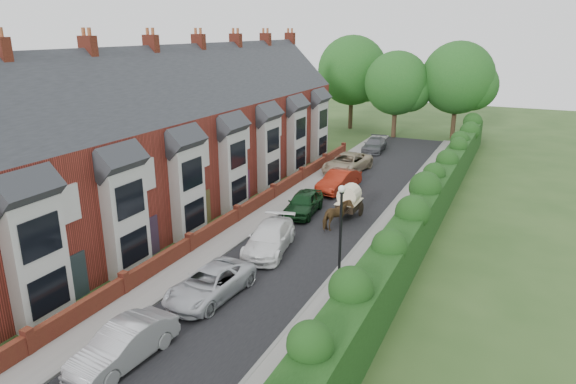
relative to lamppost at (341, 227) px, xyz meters
name	(u,v)px	position (x,y,z in m)	size (l,w,h in m)	color
ground	(227,321)	(-3.40, -4.00, -3.30)	(140.00, 140.00, 0.00)	#2D4C1E
road	(316,229)	(-3.90, 7.00, -3.29)	(6.00, 58.00, 0.02)	black
pavement_hedge_side	(383,239)	(0.20, 7.00, -3.24)	(2.20, 58.00, 0.12)	gray
pavement_house_side	(259,218)	(-7.75, 7.00, -3.24)	(1.70, 58.00, 0.12)	gray
kerb_hedge_side	(365,236)	(-0.85, 7.00, -3.23)	(0.18, 58.00, 0.13)	gray
kerb_house_side	(271,220)	(-6.95, 7.00, -3.23)	(0.18, 58.00, 0.13)	gray
hedge	(417,219)	(2.00, 7.00, -1.70)	(2.10, 58.00, 2.85)	black
terrace_row	(160,143)	(-14.27, 5.98, 1.18)	(9.05, 40.50, 11.50)	#9C3327
garden_wall_row	(237,215)	(-8.75, 6.00, -2.84)	(0.35, 40.35, 1.10)	maroon
lamppost	(341,227)	(0.00, 0.00, 0.00)	(0.32, 0.32, 5.16)	black
tree_far_left	(400,85)	(-6.05, 36.08, 2.41)	(7.14, 6.80, 9.29)	#332316
tree_far_right	(462,80)	(-0.01, 38.08, 3.02)	(7.98, 7.60, 10.31)	#332316
tree_far_back	(356,72)	(-11.99, 39.08, 3.32)	(8.40, 8.00, 10.82)	#332316
car_silver_a	(124,345)	(-5.31, -7.83, -2.58)	(1.51, 4.32, 1.42)	#AAAAAF
car_silver_b	(210,284)	(-5.11, -2.60, -2.63)	(2.20, 4.78, 1.33)	silver
car_white	(269,238)	(-5.00, 3.00, -2.57)	(2.04, 5.03, 1.46)	white
car_green	(304,203)	(-5.63, 9.12, -2.56)	(1.75, 4.34, 1.48)	black
car_red	(339,181)	(-5.24, 14.71, -2.53)	(1.62, 4.63, 1.53)	maroon
car_beige	(347,163)	(-6.36, 19.98, -2.52)	(2.58, 5.59, 1.55)	tan
car_grey	(374,145)	(-6.40, 28.34, -2.64)	(1.84, 4.53, 1.31)	#53555A
horse	(337,215)	(-2.78, 7.53, -2.44)	(0.92, 2.03, 1.71)	#533A1E
horse_cart	(349,199)	(-2.78, 9.72, -2.07)	(1.35, 2.98, 2.15)	black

